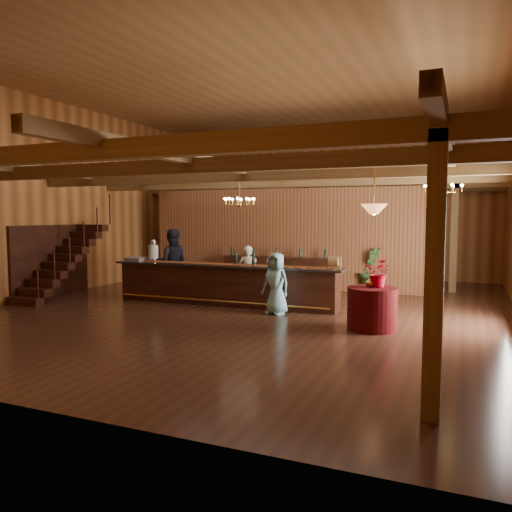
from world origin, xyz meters
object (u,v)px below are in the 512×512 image
at_px(raffle_drum, 334,262).
at_px(chandelier_right, 443,188).
at_px(bartender, 248,273).
at_px(beverage_dispenser, 153,251).
at_px(round_table, 372,309).
at_px(pendant_lamp, 374,209).
at_px(guest, 276,284).
at_px(tasting_bar, 225,284).
at_px(staff_second, 172,263).
at_px(backbar_shelf, 276,273).
at_px(chandelier_left, 239,201).
at_px(floor_plant, 371,270).

xyz_separation_m(raffle_drum, chandelier_right, (2.32, 0.43, 1.67)).
bearing_deg(bartender, beverage_dispenser, 16.37).
relative_size(round_table, pendant_lamp, 1.09).
height_order(chandelier_right, guest, chandelier_right).
bearing_deg(beverage_dispenser, tasting_bar, -0.66).
relative_size(bartender, staff_second, 0.78).
xyz_separation_m(backbar_shelf, chandelier_right, (4.88, -2.64, 2.38)).
bearing_deg(chandelier_left, pendant_lamp, -26.40).
bearing_deg(raffle_drum, bartender, 161.64).
xyz_separation_m(round_table, chandelier_left, (-3.76, 1.87, 2.22)).
bearing_deg(tasting_bar, round_table, -20.00).
distance_m(round_table, bartender, 4.30).
height_order(chandelier_left, bartender, chandelier_left).
bearing_deg(staff_second, guest, 130.95).
bearing_deg(bartender, guest, 130.06).
relative_size(raffle_drum, chandelier_right, 0.42).
bearing_deg(tasting_bar, raffle_drum, -0.96).
xyz_separation_m(staff_second, floor_plant, (5.08, 2.73, -0.27)).
xyz_separation_m(chandelier_left, staff_second, (-2.17, 0.16, -1.70)).
distance_m(chandelier_left, pendant_lamp, 4.21).
distance_m(raffle_drum, bartender, 2.72).
height_order(round_table, pendant_lamp, pendant_lamp).
distance_m(chandelier_right, floor_plant, 4.21).
distance_m(beverage_dispenser, chandelier_right, 7.49).
bearing_deg(backbar_shelf, guest, -65.48).
bearing_deg(chandelier_right, guest, -162.32).
height_order(beverage_dispenser, chandelier_left, chandelier_left).
xyz_separation_m(round_table, bartender, (-3.67, 2.22, 0.31)).
distance_m(round_table, chandelier_left, 4.75).
distance_m(chandelier_left, staff_second, 2.76).
bearing_deg(staff_second, tasting_bar, 133.22).
relative_size(backbar_shelf, bartender, 2.37).
bearing_deg(raffle_drum, floor_plant, 85.33).
bearing_deg(guest, floor_plant, 85.46).
xyz_separation_m(tasting_bar, raffle_drum, (2.83, -0.01, 0.68)).
relative_size(pendant_lamp, staff_second, 0.48).
xyz_separation_m(tasting_bar, beverage_dispenser, (-2.16, 0.03, 0.79)).
height_order(beverage_dispenser, round_table, beverage_dispenser).
relative_size(backbar_shelf, chandelier_left, 4.35).
height_order(backbar_shelf, floor_plant, floor_plant).
bearing_deg(floor_plant, guest, -109.66).
height_order(tasting_bar, guest, guest).
xyz_separation_m(beverage_dispenser, backbar_shelf, (2.44, 3.03, -0.82)).
xyz_separation_m(raffle_drum, bartender, (-2.55, 0.84, -0.47)).
bearing_deg(backbar_shelf, pendant_lamp, -46.05).
bearing_deg(guest, pendant_lamp, -1.60).
relative_size(backbar_shelf, floor_plant, 2.60).
bearing_deg(beverage_dispenser, chandelier_left, 10.82).
xyz_separation_m(round_table, floor_plant, (-0.85, 4.76, 0.25)).
distance_m(raffle_drum, chandelier_left, 3.04).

